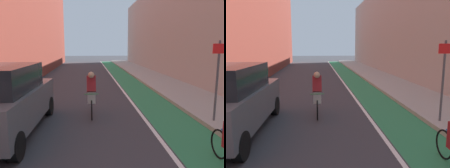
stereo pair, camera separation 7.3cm
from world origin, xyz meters
The scene contains 8 objects.
ground_plane centered at (0.00, 16.26, 0.00)m, with size 89.16×89.16×0.00m, color #38383D.
bike_lane_paint centered at (2.74, 18.26, 0.00)m, with size 1.60×40.53×0.00m, color #2D8451.
lane_divider_stripe centered at (1.84, 18.26, 0.00)m, with size 0.12×40.53×0.00m, color white.
sidewalk_right centered at (4.88, 18.26, 0.07)m, with size 2.69×40.53×0.14m, color #A8A59E.
building_facade_right centered at (7.43, 20.26, 4.17)m, with size 2.40×36.53×8.34m, color #B2ADA3.
parked_suv_gray centered at (-2.49, 8.77, 1.02)m, with size 2.15×4.52×1.98m.
cyclist_trailing centered at (0.02, 10.24, 0.81)m, with size 0.48×1.73×1.62m.
street_sign_post centered at (3.91, 8.85, 1.65)m, with size 0.44×0.07×2.53m.
Camera 2 is at (0.03, 2.35, 2.50)m, focal length 35.81 mm.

